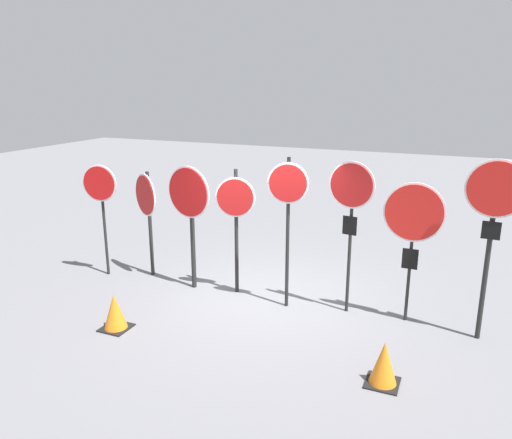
{
  "coord_description": "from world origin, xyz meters",
  "views": [
    {
      "loc": [
        3.08,
        -7.51,
        3.73
      ],
      "look_at": [
        -0.13,
        0.0,
        1.46
      ],
      "focal_mm": 35.0,
      "sensor_mm": 36.0,
      "label": 1
    }
  ],
  "objects_px": {
    "stop_sign_2": "(189,204)",
    "stop_sign_5": "(351,199)",
    "stop_sign_7": "(494,211)",
    "stop_sign_3": "(236,209)",
    "traffic_cone_1": "(115,312)",
    "stop_sign_4": "(288,200)",
    "stop_sign_0": "(100,192)",
    "stop_sign_1": "(146,203)",
    "stop_sign_6": "(413,220)",
    "traffic_cone_0": "(384,363)"
  },
  "relations": [
    {
      "from": "stop_sign_2",
      "to": "stop_sign_5",
      "type": "xyz_separation_m",
      "value": [
        2.87,
        0.13,
        0.33
      ]
    },
    {
      "from": "stop_sign_1",
      "to": "stop_sign_6",
      "type": "bearing_deg",
      "value": 29.2
    },
    {
      "from": "stop_sign_6",
      "to": "stop_sign_5",
      "type": "bearing_deg",
      "value": -177.19
    },
    {
      "from": "stop_sign_2",
      "to": "stop_sign_4",
      "type": "height_order",
      "value": "stop_sign_4"
    },
    {
      "from": "stop_sign_3",
      "to": "stop_sign_6",
      "type": "relative_size",
      "value": 1.0
    },
    {
      "from": "stop_sign_2",
      "to": "traffic_cone_0",
      "type": "bearing_deg",
      "value": -13.41
    },
    {
      "from": "stop_sign_3",
      "to": "traffic_cone_0",
      "type": "relative_size",
      "value": 3.87
    },
    {
      "from": "stop_sign_2",
      "to": "traffic_cone_1",
      "type": "relative_size",
      "value": 3.99
    },
    {
      "from": "stop_sign_6",
      "to": "stop_sign_7",
      "type": "bearing_deg",
      "value": -9.1
    },
    {
      "from": "stop_sign_2",
      "to": "traffic_cone_1",
      "type": "distance_m",
      "value": 2.3
    },
    {
      "from": "stop_sign_7",
      "to": "stop_sign_3",
      "type": "bearing_deg",
      "value": -178.87
    },
    {
      "from": "traffic_cone_0",
      "to": "stop_sign_0",
      "type": "bearing_deg",
      "value": 164.12
    },
    {
      "from": "traffic_cone_0",
      "to": "stop_sign_2",
      "type": "bearing_deg",
      "value": 155.64
    },
    {
      "from": "stop_sign_1",
      "to": "stop_sign_7",
      "type": "xyz_separation_m",
      "value": [
        5.99,
        -0.24,
        0.5
      ]
    },
    {
      "from": "traffic_cone_1",
      "to": "stop_sign_5",
      "type": "bearing_deg",
      "value": 32.13
    },
    {
      "from": "traffic_cone_0",
      "to": "stop_sign_7",
      "type": "bearing_deg",
      "value": 56.99
    },
    {
      "from": "stop_sign_5",
      "to": "stop_sign_6",
      "type": "bearing_deg",
      "value": 10.51
    },
    {
      "from": "stop_sign_1",
      "to": "stop_sign_2",
      "type": "distance_m",
      "value": 1.13
    },
    {
      "from": "stop_sign_0",
      "to": "stop_sign_2",
      "type": "bearing_deg",
      "value": -5.84
    },
    {
      "from": "stop_sign_4",
      "to": "stop_sign_2",
      "type": "bearing_deg",
      "value": 167.58
    },
    {
      "from": "stop_sign_0",
      "to": "stop_sign_4",
      "type": "relative_size",
      "value": 0.86
    },
    {
      "from": "stop_sign_0",
      "to": "traffic_cone_0",
      "type": "relative_size",
      "value": 3.77
    },
    {
      "from": "stop_sign_0",
      "to": "stop_sign_1",
      "type": "relative_size",
      "value": 1.07
    },
    {
      "from": "stop_sign_0",
      "to": "stop_sign_2",
      "type": "xyz_separation_m",
      "value": [
        1.89,
        0.1,
        -0.07
      ]
    },
    {
      "from": "stop_sign_4",
      "to": "stop_sign_5",
      "type": "bearing_deg",
      "value": 1.67
    },
    {
      "from": "stop_sign_4",
      "to": "stop_sign_5",
      "type": "height_order",
      "value": "stop_sign_4"
    },
    {
      "from": "stop_sign_5",
      "to": "stop_sign_6",
      "type": "relative_size",
      "value": 1.12
    },
    {
      "from": "stop_sign_4",
      "to": "stop_sign_0",
      "type": "bearing_deg",
      "value": 170.18
    },
    {
      "from": "stop_sign_4",
      "to": "stop_sign_7",
      "type": "bearing_deg",
      "value": -8.78
    },
    {
      "from": "stop_sign_7",
      "to": "stop_sign_0",
      "type": "bearing_deg",
      "value": -176.09
    },
    {
      "from": "stop_sign_0",
      "to": "stop_sign_5",
      "type": "xyz_separation_m",
      "value": [
        4.76,
        0.23,
        0.25
      ]
    },
    {
      "from": "stop_sign_1",
      "to": "traffic_cone_1",
      "type": "height_order",
      "value": "stop_sign_1"
    },
    {
      "from": "stop_sign_2",
      "to": "stop_sign_6",
      "type": "relative_size",
      "value": 1.01
    },
    {
      "from": "stop_sign_2",
      "to": "stop_sign_3",
      "type": "relative_size",
      "value": 1.01
    },
    {
      "from": "stop_sign_3",
      "to": "traffic_cone_1",
      "type": "relative_size",
      "value": 3.95
    },
    {
      "from": "stop_sign_0",
      "to": "stop_sign_4",
      "type": "bearing_deg",
      "value": -8.43
    },
    {
      "from": "stop_sign_2",
      "to": "stop_sign_4",
      "type": "distance_m",
      "value": 1.9
    },
    {
      "from": "stop_sign_3",
      "to": "traffic_cone_1",
      "type": "height_order",
      "value": "stop_sign_3"
    },
    {
      "from": "stop_sign_5",
      "to": "stop_sign_7",
      "type": "bearing_deg",
      "value": 4.18
    },
    {
      "from": "stop_sign_0",
      "to": "stop_sign_4",
      "type": "xyz_separation_m",
      "value": [
        3.78,
        0.02,
        0.2
      ]
    },
    {
      "from": "stop_sign_2",
      "to": "stop_sign_7",
      "type": "relative_size",
      "value": 0.85
    },
    {
      "from": "stop_sign_0",
      "to": "traffic_cone_0",
      "type": "xyz_separation_m",
      "value": [
        5.68,
        -1.61,
        -1.4
      ]
    },
    {
      "from": "traffic_cone_0",
      "to": "traffic_cone_1",
      "type": "bearing_deg",
      "value": -178.04
    },
    {
      "from": "stop_sign_7",
      "to": "traffic_cone_0",
      "type": "relative_size",
      "value": 4.62
    },
    {
      "from": "stop_sign_4",
      "to": "stop_sign_1",
      "type": "bearing_deg",
      "value": 163.79
    },
    {
      "from": "stop_sign_3",
      "to": "stop_sign_6",
      "type": "bearing_deg",
      "value": -12.5
    },
    {
      "from": "stop_sign_0",
      "to": "stop_sign_4",
      "type": "height_order",
      "value": "stop_sign_4"
    },
    {
      "from": "stop_sign_4",
      "to": "stop_sign_5",
      "type": "distance_m",
      "value": 1.01
    },
    {
      "from": "stop_sign_1",
      "to": "stop_sign_0",
      "type": "bearing_deg",
      "value": -126.99
    },
    {
      "from": "stop_sign_0",
      "to": "traffic_cone_1",
      "type": "bearing_deg",
      "value": -56.43
    }
  ]
}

